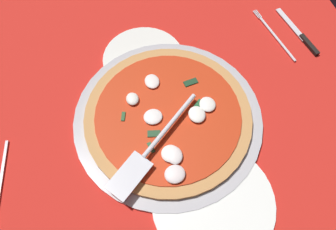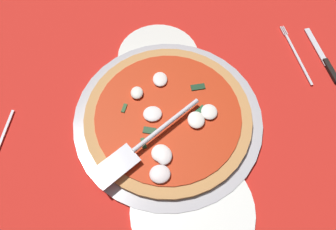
{
  "view_description": "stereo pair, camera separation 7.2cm",
  "coord_description": "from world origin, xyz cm",
  "px_view_note": "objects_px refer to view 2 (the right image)",
  "views": [
    {
      "loc": [
        34.56,
        -9.0,
        65.99
      ],
      "look_at": [
        2.2,
        0.6,
        2.26
      ],
      "focal_mm": 34.22,
      "sensor_mm": 36.0,
      "label": 1
    },
    {
      "loc": [
        35.86,
        -1.92,
        65.99
      ],
      "look_at": [
        2.2,
        0.6,
        2.26
      ],
      "focal_mm": 34.22,
      "sensor_mm": 36.0,
      "label": 2
    }
  ],
  "objects_px": {
    "dinner_plate_left": "(158,56)",
    "place_setting_far": "(310,58)",
    "pizza": "(168,116)",
    "pizza_server": "(145,142)",
    "dinner_plate_right": "(192,210)"
  },
  "relations": [
    {
      "from": "pizza_server",
      "to": "dinner_plate_right",
      "type": "bearing_deg",
      "value": 85.22
    },
    {
      "from": "dinner_plate_right",
      "to": "pizza_server",
      "type": "xyz_separation_m",
      "value": [
        -0.14,
        -0.09,
        0.04
      ]
    },
    {
      "from": "dinner_plate_right",
      "to": "place_setting_far",
      "type": "xyz_separation_m",
      "value": [
        -0.36,
        0.34,
        -0.0
      ]
    },
    {
      "from": "pizza_server",
      "to": "pizza",
      "type": "bearing_deg",
      "value": -164.57
    },
    {
      "from": "pizza_server",
      "to": "place_setting_far",
      "type": "xyz_separation_m",
      "value": [
        -0.22,
        0.43,
        -0.04
      ]
    },
    {
      "from": "pizza",
      "to": "place_setting_far",
      "type": "height_order",
      "value": "pizza"
    },
    {
      "from": "dinner_plate_left",
      "to": "dinner_plate_right",
      "type": "xyz_separation_m",
      "value": [
        0.39,
        0.04,
        0.0
      ]
    },
    {
      "from": "dinner_plate_right",
      "to": "pizza_server",
      "type": "relative_size",
      "value": 1.04
    },
    {
      "from": "pizza",
      "to": "pizza_server",
      "type": "xyz_separation_m",
      "value": [
        0.07,
        -0.05,
        0.02
      ]
    },
    {
      "from": "dinner_plate_left",
      "to": "place_setting_far",
      "type": "bearing_deg",
      "value": 85.04
    },
    {
      "from": "dinner_plate_left",
      "to": "place_setting_far",
      "type": "distance_m",
      "value": 0.39
    },
    {
      "from": "dinner_plate_left",
      "to": "dinner_plate_right",
      "type": "relative_size",
      "value": 0.82
    },
    {
      "from": "pizza",
      "to": "place_setting_far",
      "type": "relative_size",
      "value": 1.77
    },
    {
      "from": "dinner_plate_right",
      "to": "pizza",
      "type": "relative_size",
      "value": 0.66
    },
    {
      "from": "pizza",
      "to": "pizza_server",
      "type": "relative_size",
      "value": 1.58
    }
  ]
}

